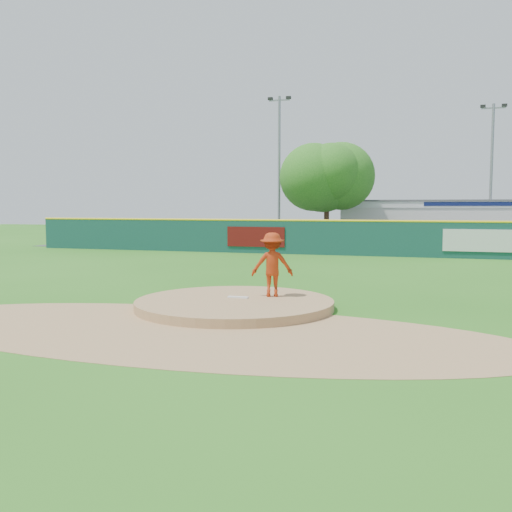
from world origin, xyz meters
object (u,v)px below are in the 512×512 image
(van, at_px, (441,242))
(deciduous_tree, at_px, (327,182))
(light_pole_right, at_px, (491,168))
(pitcher, at_px, (272,265))
(light_pole_left, at_px, (279,163))
(pool_building_grp, at_px, (444,221))
(playground_slide, at_px, (184,234))

(van, distance_m, deciduous_tree, 9.06)
(light_pole_right, bearing_deg, pitcher, -106.19)
(pitcher, height_order, light_pole_left, light_pole_left)
(light_pole_right, bearing_deg, light_pole_left, -172.41)
(pool_building_grp, height_order, light_pole_right, light_pole_right)
(pitcher, xyz_separation_m, van, (4.85, 21.32, -0.52))
(van, height_order, light_pole_right, light_pole_right)
(pitcher, xyz_separation_m, playground_slide, (-12.39, 21.06, -0.27))
(van, xyz_separation_m, light_pole_left, (-11.68, 4.80, 5.40))
(van, bearing_deg, pool_building_grp, 3.86)
(playground_slide, bearing_deg, pool_building_grp, 29.79)
(pitcher, height_order, pool_building_grp, pool_building_grp)
(pool_building_grp, distance_m, playground_slide, 20.24)
(pool_building_grp, distance_m, light_pole_left, 13.72)
(pitcher, distance_m, light_pole_left, 27.43)
(playground_slide, bearing_deg, light_pole_right, 18.95)
(pitcher, bearing_deg, light_pole_right, -123.44)
(van, height_order, deciduous_tree, deciduous_tree)
(deciduous_tree, xyz_separation_m, light_pole_left, (-4.00, 2.00, 1.50))
(pitcher, height_order, deciduous_tree, deciduous_tree)
(playground_slide, distance_m, deciduous_tree, 10.67)
(van, distance_m, light_pole_left, 13.74)
(pool_building_grp, bearing_deg, deciduous_tree, -138.84)
(deciduous_tree, height_order, light_pole_left, light_pole_left)
(pool_building_grp, height_order, deciduous_tree, deciduous_tree)
(light_pole_left, bearing_deg, deciduous_tree, -26.57)
(pitcher, relative_size, pool_building_grp, 0.12)
(pool_building_grp, relative_size, light_pole_left, 1.38)
(pitcher, xyz_separation_m, light_pole_left, (-6.84, 26.12, 4.88))
(playground_slide, height_order, light_pole_right, light_pole_right)
(pitcher, height_order, van, pitcher)
(van, distance_m, light_pole_right, 9.01)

